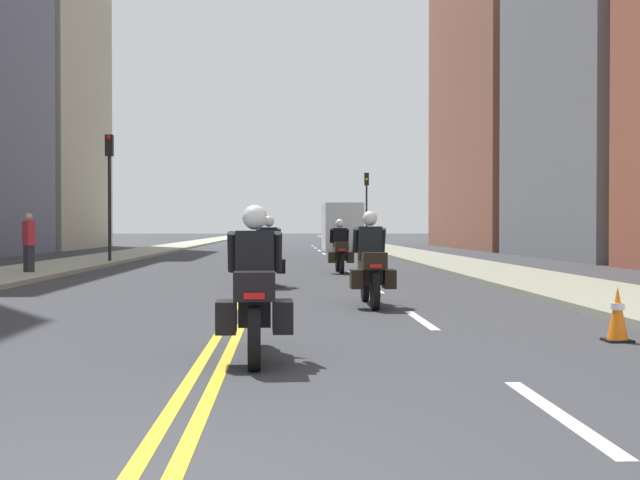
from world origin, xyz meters
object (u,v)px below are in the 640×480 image
motorcycle_0 (255,297)px  pedestrian_1 (29,243)px  motorcycle_3 (340,251)px  traffic_cone_0 (618,314)px  parked_truck (341,229)px  traffic_light_near (109,175)px  motorcycle_1 (371,268)px  motorcycle_2 (269,258)px  traffic_light_far (367,197)px

motorcycle_0 → pedestrian_1: size_ratio=1.19×
motorcycle_3 → traffic_cone_0: motorcycle_3 is taller
motorcycle_0 → parked_truck: bearing=82.9°
motorcycle_0 → motorcycle_3: bearing=81.1°
motorcycle_3 → traffic_light_near: traffic_light_near is taller
traffic_light_near → pedestrian_1: bearing=-94.8°
pedestrian_1 → motorcycle_1: bearing=-0.2°
motorcycle_1 → motorcycle_2: (-1.88, 4.72, -0.01)m
motorcycle_0 → traffic_cone_0: bearing=13.1°
traffic_light_far → parked_truck: size_ratio=0.75×
motorcycle_1 → motorcycle_3: (0.16, 10.20, -0.01)m
traffic_light_far → pedestrian_1: 30.58m
motorcycle_1 → parked_truck: size_ratio=0.35×
traffic_cone_0 → parked_truck: bearing=90.9°
motorcycle_0 → motorcycle_3: (1.96, 15.76, 0.02)m
motorcycle_1 → pedestrian_1: (-8.76, 9.08, 0.25)m
traffic_light_near → parked_truck: bearing=60.7°
traffic_cone_0 → motorcycle_0: bearing=-165.1°
motorcycle_2 → motorcycle_0: bearing=-91.1°
motorcycle_2 → traffic_light_near: 13.69m
traffic_light_near → traffic_cone_0: bearing=-63.1°
motorcycle_2 → traffic_cone_0: motorcycle_2 is taller
traffic_light_near → parked_truck: traffic_light_near is taller
traffic_light_far → pedestrian_1: size_ratio=2.72×
traffic_light_far → parked_truck: (-1.80, -2.46, -2.08)m
motorcycle_3 → traffic_light_near: size_ratio=0.44×
motorcycle_0 → parked_truck: 40.20m
motorcycle_0 → traffic_light_near: size_ratio=0.44×
motorcycle_3 → parked_truck: bearing=85.0°
traffic_light_far → motorcycle_2: bearing=-99.8°
motorcycle_1 → motorcycle_2: bearing=111.4°
motorcycle_0 → motorcycle_1: (1.80, 5.57, 0.02)m
motorcycle_1 → motorcycle_3: 10.20m
motorcycle_0 → traffic_cone_0: (4.32, 1.15, -0.32)m
traffic_cone_0 → traffic_light_far: traffic_light_far is taller
traffic_light_far → traffic_light_near: bearing=-120.2°
motorcycle_2 → pedestrian_1: 8.15m
pedestrian_1 → traffic_light_far: bearing=111.7°
motorcycle_3 → parked_truck: parked_truck is taller
motorcycle_3 → traffic_cone_0: bearing=-81.7°
pedestrian_1 → parked_truck: bearing=113.1°
pedestrian_1 → traffic_cone_0: bearing=-4.3°
traffic_cone_0 → motorcycle_2: bearing=115.7°
traffic_cone_0 → pedestrian_1: size_ratio=0.37×
motorcycle_0 → traffic_light_near: traffic_light_near is taller
motorcycle_0 → motorcycle_2: 10.29m
motorcycle_2 → parked_truck: size_ratio=0.32×
motorcycle_0 → pedestrian_1: (-6.95, 14.65, 0.27)m
motorcycle_0 → traffic_light_far: 42.92m
motorcycle_1 → traffic_cone_0: 5.10m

